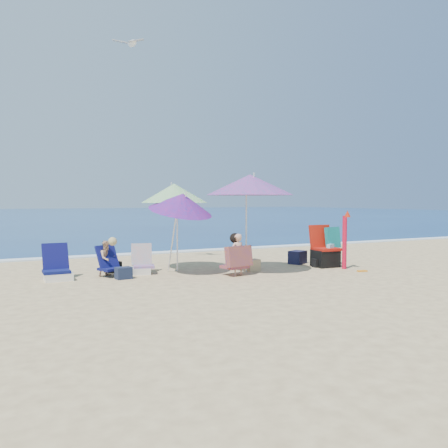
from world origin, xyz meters
name	(u,v)px	position (x,y,z in m)	size (l,w,h in m)	color
ground	(257,277)	(0.00, 0.00, 0.00)	(120.00, 120.00, 0.00)	#D8BC84
sea	(51,216)	(0.00, 45.00, -0.05)	(120.00, 80.00, 0.12)	navy
foam	(176,252)	(0.00, 5.10, 0.02)	(120.00, 0.50, 0.04)	white
umbrella_turquoise	(250,185)	(0.15, 0.59, 2.00)	(2.48, 2.48, 2.27)	silver
umbrella_striped	(174,193)	(-1.28, 1.66, 1.81)	(1.95, 1.95, 2.07)	white
umbrella_blue	(182,203)	(-1.36, 0.96, 1.60)	(1.78, 1.82, 1.95)	white
furled_umbrella	(345,237)	(2.45, 0.03, 0.78)	(0.25, 0.35, 1.41)	red
chair_navy	(57,270)	(-3.92, 1.47, 0.20)	(0.58, 0.67, 0.74)	#0D134D
chair_rainbow	(141,266)	(-2.13, 1.52, 0.18)	(0.65, 0.69, 0.66)	#C54552
camp_chair_left	(325,254)	(2.27, 0.57, 0.31)	(0.62, 0.63, 1.03)	#A3150B
camp_chair_right	(326,251)	(2.52, 0.81, 0.35)	(0.62, 0.77, 0.98)	#9E210B
person_center	(237,255)	(-0.31, 0.32, 0.45)	(0.67, 0.58, 0.93)	tan
person_left	(108,258)	(-2.87, 1.52, 0.39)	(0.62, 0.65, 0.86)	tan
bag_navy_a	(124,273)	(-2.65, 0.98, 0.12)	(0.35, 0.27, 0.25)	#1B233B
bag_black_a	(113,267)	(-2.66, 1.97, 0.12)	(0.39, 0.32, 0.25)	black
bag_tan	(253,265)	(0.32, 0.75, 0.14)	(0.34, 0.27, 0.27)	tan
bag_navy_b	(298,257)	(1.98, 1.30, 0.17)	(0.55, 0.50, 0.34)	#181936
bag_black_b	(318,263)	(2.07, 0.55, 0.11)	(0.28, 0.20, 0.21)	black
orange_item	(362,271)	(2.55, -0.46, 0.02)	(0.24, 0.14, 0.03)	orange
seagull	(132,43)	(-1.96, 2.73, 5.48)	(0.71, 0.51, 0.15)	white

